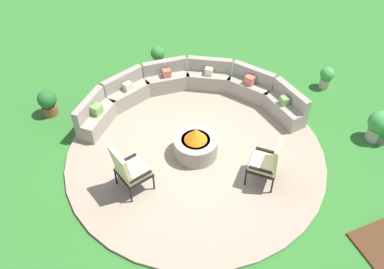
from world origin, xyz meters
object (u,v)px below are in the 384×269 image
at_px(fire_pit, 196,144).
at_px(potted_plant_5, 158,56).
at_px(potted_plant_0, 384,133).
at_px(lounge_chair_front_left, 128,169).
at_px(potted_plant_1, 327,77).
at_px(lounge_chair_front_right, 269,161).
at_px(potted_plant_2, 48,102).
at_px(curved_stone_bench, 189,92).
at_px(potted_plant_4, 379,125).

distance_m(fire_pit, potted_plant_5, 3.50).
xyz_separation_m(fire_pit, potted_plant_0, (3.98, -1.23, -0.03)).
bearing_deg(potted_plant_5, lounge_chair_front_left, -116.55).
height_order(fire_pit, potted_plant_0, fire_pit).
bearing_deg(potted_plant_1, lounge_chair_front_left, -166.46).
xyz_separation_m(fire_pit, potted_plant_5, (0.37, 3.48, 0.04)).
xyz_separation_m(lounge_chair_front_left, potted_plant_5, (1.93, 3.87, -0.27)).
relative_size(fire_pit, lounge_chair_front_right, 0.89).
xyz_separation_m(potted_plant_1, potted_plant_2, (-6.70, 1.67, 0.03)).
bearing_deg(lounge_chair_front_right, curved_stone_bench, 53.47).
xyz_separation_m(lounge_chair_front_right, potted_plant_2, (-3.70, 3.85, -0.24)).
xyz_separation_m(fire_pit, potted_plant_1, (4.03, 0.96, -0.00)).
distance_m(lounge_chair_front_right, potted_plant_2, 5.34).
distance_m(fire_pit, lounge_chair_front_right, 1.62).
distance_m(curved_stone_bench, potted_plant_2, 3.36).
height_order(potted_plant_4, potted_plant_5, potted_plant_4).
distance_m(curved_stone_bench, potted_plant_5, 1.80).
bearing_deg(fire_pit, potted_plant_4, -15.28).
height_order(curved_stone_bench, potted_plant_0, curved_stone_bench).
height_order(curved_stone_bench, potted_plant_4, curved_stone_bench).
bearing_deg(potted_plant_2, potted_plant_1, -13.95).
xyz_separation_m(lounge_chair_front_right, potted_plant_4, (2.89, 0.16, -0.19)).
distance_m(potted_plant_1, potted_plant_4, 2.03).
bearing_deg(potted_plant_1, potted_plant_2, 166.05).
bearing_deg(potted_plant_0, curved_stone_bench, 139.67).
height_order(potted_plant_0, potted_plant_5, potted_plant_5).
distance_m(lounge_chair_front_right, potted_plant_1, 3.72).
bearing_deg(fire_pit, potted_plant_5, 83.86).
xyz_separation_m(curved_stone_bench, potted_plant_4, (3.37, -2.75, 0.05)).
height_order(fire_pit, potted_plant_5, fire_pit).
distance_m(fire_pit, potted_plant_1, 4.14).
xyz_separation_m(lounge_chair_front_right, potted_plant_5, (-0.65, 4.70, -0.24)).
bearing_deg(potted_plant_4, lounge_chair_front_right, -176.90).
bearing_deg(potted_plant_5, lounge_chair_front_right, -82.11).
distance_m(potted_plant_0, potted_plant_1, 2.19).
bearing_deg(lounge_chair_front_left, curved_stone_bench, 119.55).
xyz_separation_m(potted_plant_1, potted_plant_5, (-3.66, 2.52, 0.04)).
distance_m(potted_plant_2, potted_plant_5, 3.17).
xyz_separation_m(curved_stone_bench, potted_plant_0, (3.43, -2.91, -0.06)).
bearing_deg(potted_plant_2, lounge_chair_front_left, -69.69).
relative_size(fire_pit, potted_plant_4, 1.26).
xyz_separation_m(lounge_chair_front_left, potted_plant_1, (5.59, 1.35, -0.31)).
bearing_deg(potted_plant_4, potted_plant_0, -68.51).
height_order(fire_pit, lounge_chair_front_right, lounge_chair_front_right).
bearing_deg(lounge_chair_front_right, lounge_chair_front_left, 116.27).
bearing_deg(lounge_chair_front_right, potted_plant_4, -42.71).
bearing_deg(curved_stone_bench, potted_plant_0, -40.33).
bearing_deg(potted_plant_0, lounge_chair_front_left, 171.39).
bearing_deg(lounge_chair_front_left, potted_plant_1, 88.60).
relative_size(fire_pit, potted_plant_2, 1.40).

